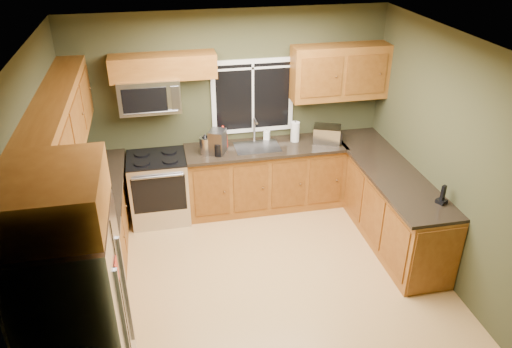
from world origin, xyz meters
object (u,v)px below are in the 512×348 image
object	(u,v)px
coffee_maker	(218,143)
soap_bottle_a	(223,137)
microwave	(149,95)
kettle	(206,145)
cordless_phone	(442,198)
paper_towel_roll	(295,132)
refrigerator	(78,319)
soap_bottle_b	(267,133)
toaster_oven	(327,134)
range	(159,188)

from	to	relation	value
coffee_maker	soap_bottle_a	distance (m)	0.17
microwave	kettle	world-z (taller)	microwave
cordless_phone	soap_bottle_a	bearing A→B (deg)	138.76
paper_towel_roll	soap_bottle_a	world-z (taller)	soap_bottle_a
microwave	paper_towel_roll	world-z (taller)	microwave
refrigerator	paper_towel_roll	xyz separation A→B (m)	(2.59, 2.87, 0.18)
coffee_maker	soap_bottle_b	bearing A→B (deg)	22.56
toaster_oven	coffee_maker	xyz separation A→B (m)	(-1.52, -0.05, 0.04)
range	paper_towel_roll	bearing A→B (deg)	3.06
toaster_oven	soap_bottle_a	world-z (taller)	soap_bottle_a
refrigerator	cordless_phone	distance (m)	3.84
refrigerator	toaster_oven	xyz separation A→B (m)	(3.01, 2.75, 0.15)
range	toaster_oven	bearing A→B (deg)	-0.39
kettle	cordless_phone	xyz separation A→B (m)	(2.38, -1.75, -0.06)
microwave	paper_towel_roll	distance (m)	2.01
refrigerator	kettle	distance (m)	3.03
coffee_maker	soap_bottle_a	world-z (taller)	coffee_maker
range	soap_bottle_a	world-z (taller)	soap_bottle_a
coffee_maker	kettle	world-z (taller)	coffee_maker
microwave	toaster_oven	size ratio (longest dim) A/B	1.74
kettle	soap_bottle_a	xyz separation A→B (m)	(0.25, 0.12, 0.03)
coffee_maker	soap_bottle_a	bearing A→B (deg)	55.10
soap_bottle_b	cordless_phone	size ratio (longest dim) A/B	0.82
toaster_oven	microwave	bearing A→B (deg)	176.26
range	paper_towel_roll	world-z (taller)	paper_towel_roll
microwave	coffee_maker	bearing A→B (deg)	-14.38
soap_bottle_a	soap_bottle_b	bearing A→B (deg)	14.73
microwave	soap_bottle_a	xyz separation A→B (m)	(0.90, -0.07, -0.63)
coffee_maker	cordless_phone	distance (m)	2.82
coffee_maker	cordless_phone	size ratio (longest dim) A/B	1.45
range	microwave	xyz separation A→B (m)	(-0.00, 0.14, 1.26)
microwave	soap_bottle_a	size ratio (longest dim) A/B	2.40
microwave	kettle	distance (m)	0.94
microwave	coffee_maker	world-z (taller)	microwave
refrigerator	microwave	distance (m)	3.10
coffee_maker	soap_bottle_b	distance (m)	0.79
paper_towel_roll	range	bearing A→B (deg)	-176.94
kettle	cordless_phone	bearing A→B (deg)	-36.32
microwave	paper_towel_roll	size ratio (longest dim) A/B	2.48
coffee_maker	paper_towel_roll	distance (m)	1.11
toaster_oven	cordless_phone	bearing A→B (deg)	-68.35
microwave	toaster_oven	bearing A→B (deg)	-3.74
range	soap_bottle_b	xyz separation A→B (m)	(1.53, 0.23, 0.56)
microwave	soap_bottle_a	world-z (taller)	microwave
cordless_phone	kettle	bearing A→B (deg)	143.68
kettle	soap_bottle_a	distance (m)	0.28
soap_bottle_b	microwave	bearing A→B (deg)	-176.47
refrigerator	paper_towel_roll	bearing A→B (deg)	47.98
coffee_maker	cordless_phone	xyz separation A→B (m)	(2.22, -1.73, -0.08)
kettle	paper_towel_roll	world-z (taller)	paper_towel_roll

